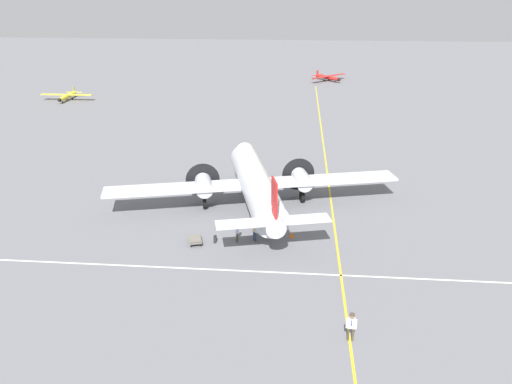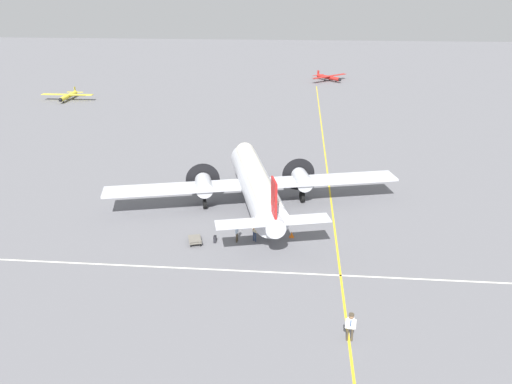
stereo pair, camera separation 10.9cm
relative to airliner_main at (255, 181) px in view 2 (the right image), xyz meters
The scene contains 12 objects.
ground_plane 2.65m from the airliner_main, 14.06° to the left, with size 300.00×300.00×0.00m, color slate.
apron_line_eastwest 7.44m from the airliner_main, 86.35° to the left, with size 120.00×0.16×0.01m.
apron_line_northsouth 11.11m from the airliner_main, ahead, with size 0.16×120.00×0.01m.
airliner_main is the anchor object (origin of this frame).
crew_foreground 19.10m from the airliner_main, 21.49° to the left, with size 0.33×0.62×1.82m.
passenger_boarding 6.49m from the airliner_main, ahead, with size 0.46×0.43×1.74m.
ramp_agent 6.76m from the airliner_main, ahead, with size 0.57×0.27×1.68m.
suitcase_near_door 7.60m from the airliner_main, 20.87° to the right, with size 0.38×0.20×0.59m.
baggage_cart 8.46m from the airliner_main, 30.50° to the right, with size 1.82×1.37×0.56m.
light_aircraft_distant 66.39m from the airliner_main, behind, with size 7.20×7.40×1.82m.
light_aircraft_taxiing 56.29m from the airliner_main, 139.22° to the right, with size 6.71×9.07×1.79m.
traffic_cone 6.78m from the airliner_main, 32.53° to the left, with size 0.37×0.37×0.49m.
Camera 2 is at (40.64, 3.58, 18.76)m, focal length 35.00 mm.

